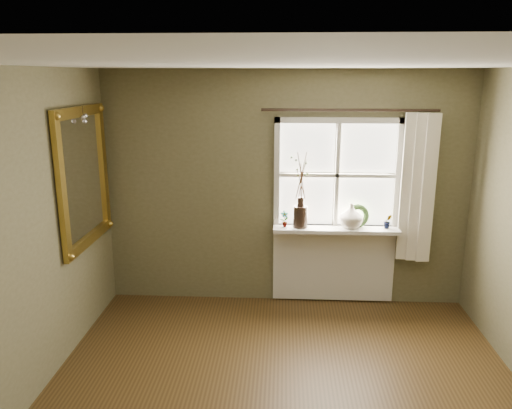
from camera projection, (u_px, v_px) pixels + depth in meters
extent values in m
plane|color=silver|center=(290.00, 63.00, 2.99)|extent=(4.50, 4.50, 0.00)
cube|color=brown|center=(286.00, 189.00, 5.54)|extent=(4.00, 0.10, 2.60)
cube|color=silver|center=(335.00, 227.00, 5.54)|extent=(1.36, 0.06, 0.06)
cube|color=silver|center=(339.00, 120.00, 5.24)|extent=(1.36, 0.06, 0.06)
cube|color=silver|center=(277.00, 175.00, 5.43)|extent=(0.06, 0.06, 1.24)
cube|color=silver|center=(398.00, 176.00, 5.36)|extent=(0.06, 0.06, 1.24)
cube|color=silver|center=(337.00, 175.00, 5.39)|extent=(1.24, 0.05, 0.04)
cube|color=silver|center=(337.00, 175.00, 5.39)|extent=(0.04, 0.05, 1.12)
cube|color=white|center=(307.00, 148.00, 5.36)|extent=(0.59, 0.01, 0.53)
cube|color=white|center=(368.00, 148.00, 5.32)|extent=(0.59, 0.01, 0.53)
cube|color=white|center=(306.00, 201.00, 5.51)|extent=(0.59, 0.01, 0.53)
cube|color=white|center=(365.00, 202.00, 5.47)|extent=(0.59, 0.01, 0.53)
cube|color=silver|center=(336.00, 229.00, 5.44)|extent=(1.36, 0.26, 0.04)
cube|color=silver|center=(333.00, 263.00, 5.66)|extent=(1.36, 0.04, 0.88)
cylinder|color=black|center=(300.00, 217.00, 5.43)|extent=(0.21, 0.21, 0.24)
imported|color=beige|center=(351.00, 216.00, 5.39)|extent=(0.30, 0.30, 0.27)
torus|color=#2B461F|center=(358.00, 218.00, 5.44)|extent=(0.28, 0.17, 0.27)
imported|color=#2B461F|center=(284.00, 219.00, 5.44)|extent=(0.11, 0.09, 0.18)
imported|color=#2B461F|center=(388.00, 221.00, 5.39)|extent=(0.09, 0.07, 0.16)
cube|color=white|center=(417.00, 188.00, 5.29)|extent=(0.36, 0.12, 1.59)
cylinder|color=black|center=(350.00, 110.00, 5.16)|extent=(1.84, 0.03, 0.03)
cube|color=white|center=(83.00, 177.00, 4.84)|extent=(0.02, 0.94, 1.16)
cube|color=olive|center=(79.00, 112.00, 4.68)|extent=(0.05, 1.14, 0.10)
cube|color=olive|center=(90.00, 239.00, 5.00)|extent=(0.05, 1.14, 0.10)
cube|color=olive|center=(61.00, 189.00, 4.34)|extent=(0.05, 0.10, 1.16)
cube|color=olive|center=(103.00, 168.00, 5.34)|extent=(0.05, 0.10, 1.16)
sphere|color=silver|center=(83.00, 117.00, 4.66)|extent=(0.04, 0.04, 0.04)
sphere|color=silver|center=(85.00, 121.00, 4.70)|extent=(0.04, 0.04, 0.04)
sphere|color=silver|center=(85.00, 116.00, 4.72)|extent=(0.04, 0.04, 0.04)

